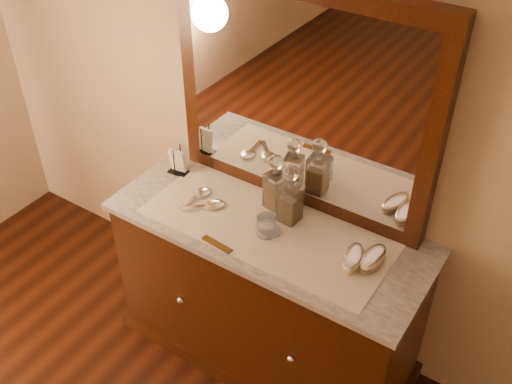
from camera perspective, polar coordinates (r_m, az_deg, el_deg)
dresser_cabinet at (r=2.92m, az=1.10°, el=-9.76°), size 1.40×0.55×0.82m
dresser_plinth at (r=3.20m, az=1.02°, el=-14.24°), size 1.46×0.59×0.08m
knob_left at (r=2.86m, az=-7.19°, el=-10.20°), size 0.04×0.04×0.04m
knob_right at (r=2.63m, az=3.36°, el=-15.62°), size 0.04×0.04×0.04m
marble_top at (r=2.62m, az=1.21°, el=-3.47°), size 1.44×0.59×0.03m
mirror_frame at (r=2.50m, az=4.41°, el=8.61°), size 1.20×0.08×1.00m
mirror_glass at (r=2.47m, az=4.01°, el=8.30°), size 1.06×0.01×0.86m
lace_runner at (r=2.60m, az=0.97°, el=-3.43°), size 1.10×0.45×0.00m
pin_dish at (r=2.57m, az=1.47°, el=-3.70°), size 0.09×0.09×0.01m
comb at (r=2.51m, az=-3.72°, el=-5.00°), size 0.15×0.04×0.01m
napkin_rack at (r=2.91m, az=-7.47°, el=2.83°), size 0.10×0.07×0.15m
decanter_left at (r=2.65m, az=1.88°, el=0.45°), size 0.10×0.10×0.27m
decanter_right at (r=2.57m, az=3.25°, el=-0.74°), size 0.09×0.09×0.29m
brush_near at (r=2.45m, az=9.25°, el=-6.28°), size 0.11×0.19×0.05m
brush_far at (r=2.46m, az=11.08°, el=-6.29°), size 0.08×0.18×0.05m
hand_mirror_outer at (r=2.78m, az=-5.39°, el=-0.22°), size 0.08×0.19×0.02m
hand_mirror_inner at (r=2.71m, az=-4.32°, el=-1.26°), size 0.18×0.18×0.02m
tumblers at (r=2.53m, az=0.97°, el=-3.25°), size 0.08×0.08×0.09m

